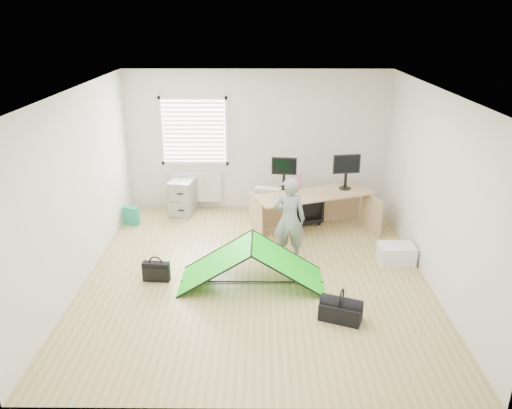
{
  "coord_description": "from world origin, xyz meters",
  "views": [
    {
      "loc": [
        0.06,
        -6.62,
        3.65
      ],
      "look_at": [
        0.0,
        0.4,
        0.95
      ],
      "focal_mm": 35.0,
      "sensor_mm": 36.0,
      "label": 1
    }
  ],
  "objects_px": {
    "person": "(289,220)",
    "laptop_bag": "(156,271)",
    "office_chair": "(303,209)",
    "filing_cabinet": "(183,196)",
    "thermos": "(299,181)",
    "monitor_left": "(284,177)",
    "monitor_right": "(346,176)",
    "kite": "(252,263)",
    "storage_crate": "(396,254)",
    "duffel_bag": "(341,312)",
    "desk": "(314,213)"
  },
  "relations": [
    {
      "from": "office_chair",
      "to": "laptop_bag",
      "type": "distance_m",
      "value": 3.19
    },
    {
      "from": "person",
      "to": "kite",
      "type": "height_order",
      "value": "person"
    },
    {
      "from": "monitor_left",
      "to": "person",
      "type": "height_order",
      "value": "person"
    },
    {
      "from": "filing_cabinet",
      "to": "office_chair",
      "type": "xyz_separation_m",
      "value": [
        2.29,
        -0.45,
        -0.07
      ]
    },
    {
      "from": "monitor_left",
      "to": "monitor_right",
      "type": "bearing_deg",
      "value": 6.38
    },
    {
      "from": "filing_cabinet",
      "to": "monitor_right",
      "type": "relative_size",
      "value": 1.39
    },
    {
      "from": "monitor_left",
      "to": "office_chair",
      "type": "bearing_deg",
      "value": 24.74
    },
    {
      "from": "thermos",
      "to": "kite",
      "type": "height_order",
      "value": "thermos"
    },
    {
      "from": "office_chair",
      "to": "storage_crate",
      "type": "bearing_deg",
      "value": 109.03
    },
    {
      "from": "storage_crate",
      "to": "desk",
      "type": "bearing_deg",
      "value": 134.09
    },
    {
      "from": "monitor_left",
      "to": "thermos",
      "type": "xyz_separation_m",
      "value": [
        0.26,
        0.01,
        -0.08
      ]
    },
    {
      "from": "monitor_right",
      "to": "storage_crate",
      "type": "relative_size",
      "value": 0.91
    },
    {
      "from": "storage_crate",
      "to": "laptop_bag",
      "type": "height_order",
      "value": "storage_crate"
    },
    {
      "from": "person",
      "to": "laptop_bag",
      "type": "bearing_deg",
      "value": 21.5
    },
    {
      "from": "monitor_left",
      "to": "kite",
      "type": "relative_size",
      "value": 0.21
    },
    {
      "from": "person",
      "to": "duffel_bag",
      "type": "relative_size",
      "value": 2.61
    },
    {
      "from": "laptop_bag",
      "to": "person",
      "type": "bearing_deg",
      "value": 24.95
    },
    {
      "from": "monitor_left",
      "to": "filing_cabinet",
      "type": "bearing_deg",
      "value": 170.07
    },
    {
      "from": "filing_cabinet",
      "to": "storage_crate",
      "type": "distance_m",
      "value": 4.16
    },
    {
      "from": "storage_crate",
      "to": "duffel_bag",
      "type": "bearing_deg",
      "value": -125.13
    },
    {
      "from": "laptop_bag",
      "to": "duffel_bag",
      "type": "height_order",
      "value": "laptop_bag"
    },
    {
      "from": "person",
      "to": "office_chair",
      "type": "bearing_deg",
      "value": -100.65
    },
    {
      "from": "person",
      "to": "filing_cabinet",
      "type": "bearing_deg",
      "value": -42.96
    },
    {
      "from": "desk",
      "to": "person",
      "type": "height_order",
      "value": "person"
    },
    {
      "from": "filing_cabinet",
      "to": "laptop_bag",
      "type": "xyz_separation_m",
      "value": [
        -0.01,
        -2.64,
        -0.19
      ]
    },
    {
      "from": "monitor_right",
      "to": "kite",
      "type": "distance_m",
      "value": 2.75
    },
    {
      "from": "office_chair",
      "to": "duffel_bag",
      "type": "height_order",
      "value": "office_chair"
    },
    {
      "from": "thermos",
      "to": "office_chair",
      "type": "relative_size",
      "value": 0.47
    },
    {
      "from": "laptop_bag",
      "to": "monitor_right",
      "type": "bearing_deg",
      "value": 40.13
    },
    {
      "from": "kite",
      "to": "thermos",
      "type": "bearing_deg",
      "value": 69.78
    },
    {
      "from": "office_chair",
      "to": "thermos",
      "type": "bearing_deg",
      "value": 24.91
    },
    {
      "from": "desk",
      "to": "thermos",
      "type": "bearing_deg",
      "value": 110.57
    },
    {
      "from": "desk",
      "to": "monitor_right",
      "type": "xyz_separation_m",
      "value": [
        0.57,
        0.28,
        0.59
      ]
    },
    {
      "from": "monitor_left",
      "to": "thermos",
      "type": "bearing_deg",
      "value": 8.77
    },
    {
      "from": "laptop_bag",
      "to": "duffel_bag",
      "type": "distance_m",
      "value": 2.71
    },
    {
      "from": "person",
      "to": "laptop_bag",
      "type": "xyz_separation_m",
      "value": [
        -1.96,
        -0.68,
        -0.54
      ]
    },
    {
      "from": "filing_cabinet",
      "to": "monitor_left",
      "type": "relative_size",
      "value": 1.52
    },
    {
      "from": "office_chair",
      "to": "laptop_bag",
      "type": "relative_size",
      "value": 1.5
    },
    {
      "from": "filing_cabinet",
      "to": "monitor_left",
      "type": "distance_m",
      "value": 2.08
    },
    {
      "from": "storage_crate",
      "to": "thermos",
      "type": "bearing_deg",
      "value": 133.65
    },
    {
      "from": "person",
      "to": "laptop_bag",
      "type": "height_order",
      "value": "person"
    },
    {
      "from": "monitor_left",
      "to": "storage_crate",
      "type": "bearing_deg",
      "value": -34.71
    },
    {
      "from": "desk",
      "to": "duffel_bag",
      "type": "relative_size",
      "value": 3.96
    },
    {
      "from": "thermos",
      "to": "office_chair",
      "type": "height_order",
      "value": "thermos"
    },
    {
      "from": "desk",
      "to": "storage_crate",
      "type": "height_order",
      "value": "desk"
    },
    {
      "from": "monitor_right",
      "to": "laptop_bag",
      "type": "distance_m",
      "value": 3.75
    },
    {
      "from": "desk",
      "to": "duffel_bag",
      "type": "distance_m",
      "value": 2.78
    },
    {
      "from": "thermos",
      "to": "monitor_right",
      "type": "bearing_deg",
      "value": -0.99
    },
    {
      "from": "thermos",
      "to": "office_chair",
      "type": "distance_m",
      "value": 0.6
    },
    {
      "from": "filing_cabinet",
      "to": "thermos",
      "type": "height_order",
      "value": "thermos"
    }
  ]
}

